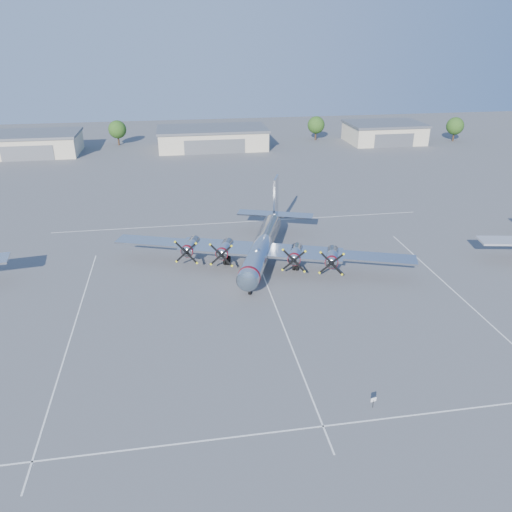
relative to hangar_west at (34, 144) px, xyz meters
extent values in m
plane|color=#505052|center=(45.00, -81.96, -2.71)|extent=(260.00, 260.00, 0.00)
cube|color=silver|center=(23.00, -86.96, -2.71)|extent=(0.15, 40.00, 0.01)
cube|color=silver|center=(45.00, -86.96, -2.71)|extent=(0.15, 40.00, 0.01)
cube|color=silver|center=(67.00, -86.96, -2.71)|extent=(0.15, 40.00, 0.01)
cube|color=silver|center=(45.00, -103.96, -2.71)|extent=(60.00, 0.15, 0.01)
cube|color=silver|center=(45.00, -56.96, -2.71)|extent=(60.00, 0.15, 0.01)
cube|color=beige|center=(0.00, 0.04, -0.31)|extent=(22.00, 14.00, 4.80)
cube|color=slate|center=(0.00, 0.04, 2.39)|extent=(22.60, 14.60, 0.60)
cube|color=slate|center=(0.00, -7.01, -0.91)|extent=(12.10, 0.20, 3.60)
cube|color=beige|center=(45.00, 0.04, -0.31)|extent=(28.00, 14.00, 4.80)
cube|color=slate|center=(45.00, 0.04, 2.39)|extent=(28.60, 14.60, 0.60)
cube|color=slate|center=(45.00, -7.01, -0.91)|extent=(15.40, 0.20, 3.60)
cube|color=beige|center=(93.00, 0.04, -0.31)|extent=(20.00, 14.00, 4.80)
cube|color=slate|center=(93.00, 0.04, 2.39)|extent=(20.60, 14.60, 0.60)
cube|color=slate|center=(93.00, -7.01, -0.91)|extent=(11.00, 0.20, 3.60)
cylinder|color=#382619|center=(20.00, 8.04, -1.31)|extent=(0.50, 0.50, 2.80)
sphere|color=#264814|center=(20.00, 8.04, 1.53)|extent=(4.80, 4.80, 4.80)
cylinder|color=#382619|center=(75.00, 6.04, -1.31)|extent=(0.50, 0.50, 2.80)
sphere|color=#264814|center=(75.00, 6.04, 1.53)|extent=(4.80, 4.80, 4.80)
cylinder|color=#382619|center=(113.00, -1.96, -1.31)|extent=(0.50, 0.50, 2.80)
sphere|color=#264814|center=(113.00, -1.96, 1.53)|extent=(4.80, 4.80, 4.80)
cylinder|color=black|center=(49.71, -102.53, -2.33)|extent=(0.06, 0.06, 0.77)
cube|color=white|center=(49.71, -102.53, -1.90)|extent=(0.53, 0.15, 0.38)
camera|label=1|loc=(34.77, -133.18, 26.01)|focal=35.00mm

